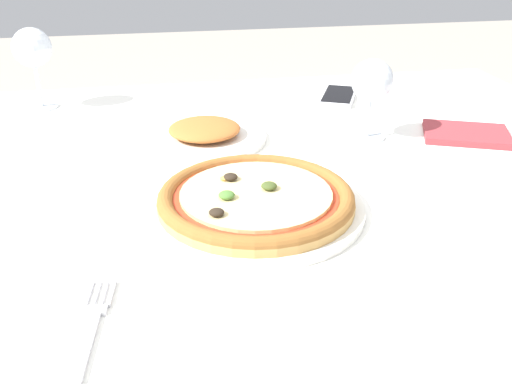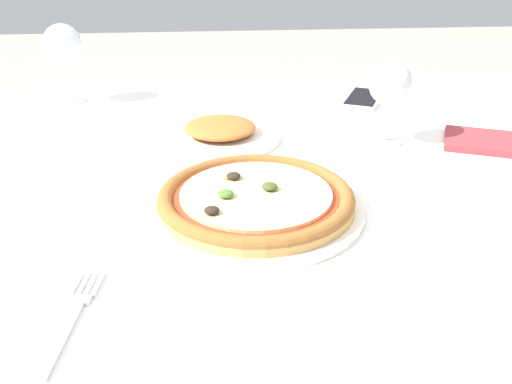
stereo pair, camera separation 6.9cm
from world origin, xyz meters
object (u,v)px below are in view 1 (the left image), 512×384
Objects in this scene: dining_table at (275,212)px; fork at (90,328)px; wine_glass_far_right at (32,50)px; wine_glass_far_left at (372,83)px; pizza_plate at (256,200)px; cell_phone at (338,96)px; side_plate at (205,134)px.

dining_table is 0.45m from fork.
wine_glass_far_right reaches higher than dining_table.
wine_glass_far_right is (-0.61, 0.29, 0.02)m from wine_glass_far_left.
pizza_plate is 0.30m from fork.
fork is 1.02× the size of wine_glass_far_right.
fork is at bearing -135.21° from wine_glass_far_left.
cell_phone is (0.48, 0.70, 0.00)m from fork.
pizza_plate reaches higher than fork.
fork is at bearing -78.47° from wine_glass_far_right.
wine_glass_far_right reaches higher than fork.
dining_table is 0.42m from cell_phone.
pizza_plate is 1.87× the size of cell_phone.
cell_phone is (0.64, -0.05, -0.12)m from wine_glass_far_right.
wine_glass_far_right is at bearing 154.35° from wine_glass_far_left.
pizza_plate is 0.36m from wine_glass_far_left.
side_plate is at bearing 98.46° from pizza_plate.
cell_phone reaches higher than dining_table.
cell_phone is at bearing 84.47° from wine_glass_far_left.
side_plate is at bearing 124.40° from dining_table.
wine_glass_far_right reaches higher than cell_phone.
wine_glass_far_left reaches higher than side_plate.
pizza_plate is at bearing -119.62° from cell_phone.
dining_table is 4.37× the size of pizza_plate.
wine_glass_far_left is 0.31m from side_plate.
wine_glass_far_right is at bearing 136.35° from dining_table.
dining_table is 0.29m from wine_glass_far_left.
pizza_plate is 0.29m from side_plate.
dining_table is 0.20m from side_plate.
side_plate is (-0.29, 0.04, -0.09)m from wine_glass_far_left.
wine_glass_far_right is 0.75× the size of side_plate.
wine_glass_far_right is (-0.36, 0.54, 0.10)m from pizza_plate.
fork is 0.85m from cell_phone.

